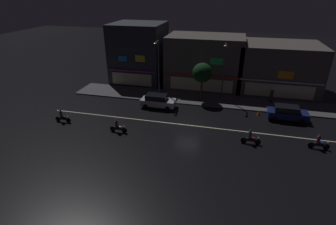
# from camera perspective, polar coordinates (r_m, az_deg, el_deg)

# --- Properties ---
(ground_plane) EXTENTS (140.00, 140.00, 0.00)m
(ground_plane) POSITION_cam_1_polar(r_m,az_deg,el_deg) (29.29, 4.40, -2.75)
(ground_plane) COLOR black
(lane_divider_stripe) EXTENTS (32.90, 0.16, 0.01)m
(lane_divider_stripe) POSITION_cam_1_polar(r_m,az_deg,el_deg) (29.29, 4.40, -2.74)
(lane_divider_stripe) COLOR beige
(lane_divider_stripe) RESTS_ON ground
(sidewalk_far) EXTENTS (34.63, 4.54, 0.14)m
(sidewalk_far) POSITION_cam_1_polar(r_m,az_deg,el_deg) (36.25, 6.50, 2.97)
(sidewalk_far) COLOR #4C4C4F
(sidewalk_far) RESTS_ON ground
(storefront_left_block) EXTENTS (10.99, 7.14, 7.54)m
(storefront_left_block) POSITION_cam_1_polar(r_m,az_deg,el_deg) (40.55, 7.90, 10.82)
(storefront_left_block) COLOR #56514C
(storefront_left_block) RESTS_ON ground
(storefront_center_block) EXTENTS (10.94, 8.59, 6.76)m
(storefront_center_block) POSITION_cam_1_polar(r_m,az_deg,el_deg) (41.64, 22.49, 8.98)
(storefront_center_block) COLOR #56514C
(storefront_center_block) RESTS_ON ground
(storefront_right_block) EXTENTS (7.76, 7.64, 8.95)m
(storefront_right_block) POSITION_cam_1_polar(r_m,az_deg,el_deg) (42.90, -6.24, 12.67)
(storefront_right_block) COLOR #2D333D
(storefront_right_block) RESTS_ON ground
(streetlamp_west) EXTENTS (0.44, 1.64, 7.65)m
(streetlamp_west) POSITION_cam_1_polar(r_m,az_deg,el_deg) (34.91, -2.12, 10.13)
(streetlamp_west) COLOR #47494C
(streetlamp_west) RESTS_ON sidewalk_far
(streetlamp_mid) EXTENTS (0.44, 1.64, 7.44)m
(streetlamp_mid) POSITION_cam_1_polar(r_m,az_deg,el_deg) (35.21, 11.92, 9.55)
(streetlamp_mid) COLOR #47494C
(streetlamp_mid) RESTS_ON sidewalk_far
(pedestrian_on_sidewalk) EXTENTS (0.37, 0.37, 1.83)m
(pedestrian_on_sidewalk) POSITION_cam_1_polar(r_m,az_deg,el_deg) (36.94, 21.35, 3.31)
(pedestrian_on_sidewalk) COLOR #232328
(pedestrian_on_sidewalk) RESTS_ON sidewalk_far
(street_tree) EXTENTS (2.52, 2.52, 4.99)m
(street_tree) POSITION_cam_1_polar(r_m,az_deg,el_deg) (34.55, 7.37, 8.44)
(street_tree) COLOR #473323
(street_tree) RESTS_ON sidewalk_far
(parked_car_near_kerb) EXTENTS (4.30, 1.98, 1.67)m
(parked_car_near_kerb) POSITION_cam_1_polar(r_m,az_deg,el_deg) (32.97, 24.27, -0.05)
(parked_car_near_kerb) COLOR navy
(parked_car_near_kerb) RESTS_ON ground
(parked_car_trailing) EXTENTS (4.30, 1.98, 1.67)m
(parked_car_trailing) POSITION_cam_1_polar(r_m,az_deg,el_deg) (33.29, -2.22, 2.54)
(parked_car_trailing) COLOR silver
(parked_car_trailing) RESTS_ON ground
(motorcycle_lead) EXTENTS (1.90, 0.60, 1.52)m
(motorcycle_lead) POSITION_cam_1_polar(r_m,az_deg,el_deg) (31.93, -21.80, -0.87)
(motorcycle_lead) COLOR black
(motorcycle_lead) RESTS_ON ground
(motorcycle_following) EXTENTS (1.90, 0.60, 1.52)m
(motorcycle_following) POSITION_cam_1_polar(r_m,az_deg,el_deg) (28.06, -10.76, -3.02)
(motorcycle_following) COLOR black
(motorcycle_following) RESTS_ON ground
(motorcycle_opposite_lane) EXTENTS (1.90, 0.60, 1.52)m
(motorcycle_opposite_lane) POSITION_cam_1_polar(r_m,az_deg,el_deg) (26.80, 17.32, -5.24)
(motorcycle_opposite_lane) COLOR black
(motorcycle_opposite_lane) RESTS_ON ground
(motorcycle_trailing_far) EXTENTS (1.90, 0.60, 1.52)m
(motorcycle_trailing_far) POSITION_cam_1_polar(r_m,az_deg,el_deg) (28.56, 29.69, -5.67)
(motorcycle_trailing_far) COLOR black
(motorcycle_trailing_far) RESTS_ON ground
(traffic_cone) EXTENTS (0.36, 0.36, 0.55)m
(traffic_cone) POSITION_cam_1_polar(r_m,az_deg,el_deg) (33.17, 18.88, -0.10)
(traffic_cone) COLOR orange
(traffic_cone) RESTS_ON ground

